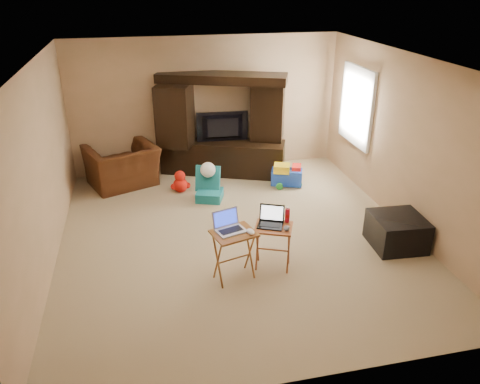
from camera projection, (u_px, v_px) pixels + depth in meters
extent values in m
plane|color=tan|center=(237.00, 236.00, 6.84)|extent=(5.50, 5.50, 0.00)
plane|color=silver|center=(237.00, 61.00, 5.78)|extent=(5.50, 5.50, 0.00)
plane|color=tan|center=(206.00, 105.00, 8.74)|extent=(5.00, 0.00, 5.00)
plane|color=tan|center=(306.00, 270.00, 3.88)|extent=(5.00, 0.00, 5.00)
plane|color=tan|center=(41.00, 171.00, 5.82)|extent=(0.00, 5.50, 5.50)
plane|color=tan|center=(405.00, 143.00, 6.80)|extent=(0.00, 5.50, 5.50)
plane|color=white|center=(358.00, 106.00, 8.10)|extent=(0.00, 1.20, 1.20)
cube|color=white|center=(357.00, 106.00, 8.10)|extent=(0.06, 1.14, 1.34)
cube|color=black|center=(222.00, 125.00, 8.62)|extent=(2.36, 1.38, 1.89)
imported|color=black|center=(223.00, 128.00, 8.60)|extent=(0.96, 0.18, 0.55)
imported|color=#48250F|center=(122.00, 166.00, 8.33)|extent=(1.42, 1.34, 0.74)
cube|color=black|center=(397.00, 231.00, 6.51)|extent=(0.73, 0.73, 0.44)
cube|color=#946023|center=(234.00, 256.00, 5.76)|extent=(0.60, 0.53, 0.66)
cube|color=#A65028|center=(273.00, 247.00, 5.99)|extent=(0.57, 0.52, 0.60)
cube|color=silver|center=(231.00, 223.00, 5.59)|extent=(0.41, 0.37, 0.24)
cube|color=black|center=(271.00, 218.00, 5.82)|extent=(0.39, 0.37, 0.24)
ellipsoid|color=white|center=(251.00, 232.00, 5.58)|extent=(0.11, 0.15, 0.05)
ellipsoid|color=#45464B|center=(287.00, 228.00, 5.77)|extent=(0.12, 0.14, 0.05)
cylinder|color=red|center=(287.00, 215.00, 5.94)|extent=(0.06, 0.06, 0.19)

